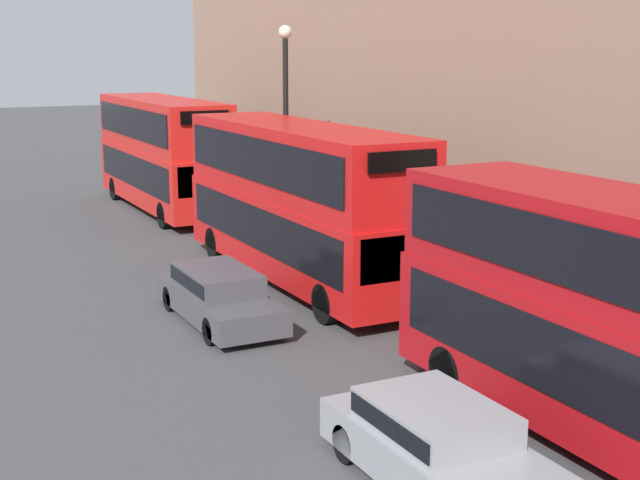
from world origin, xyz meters
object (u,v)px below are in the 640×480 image
object	(u,v)px
car_dark_sedan	(437,442)
pedestrian	(479,282)
bus_third_in_queue	(163,150)
bus_second_in_queue	(299,197)
car_hatchback	(219,294)

from	to	relation	value
car_dark_sedan	pedestrian	distance (m)	9.60
bus_third_in_queue	car_dark_sedan	world-z (taller)	bus_third_in_queue
bus_third_in_queue	pedestrian	world-z (taller)	bus_third_in_queue
bus_third_in_queue	pedestrian	xyz separation A→B (m)	(2.86, -17.42, -1.76)
car_dark_sedan	bus_third_in_queue	bearing A→B (deg)	82.16
bus_second_in_queue	car_hatchback	bearing A→B (deg)	-143.22
car_dark_sedan	car_hatchback	distance (m)	9.37
pedestrian	bus_third_in_queue	bearing A→B (deg)	99.32
car_dark_sedan	pedestrian	size ratio (longest dim) A/B	2.58
bus_third_in_queue	bus_second_in_queue	bearing A→B (deg)	-90.00
bus_third_in_queue	car_dark_sedan	size ratio (longest dim) A/B	2.46
bus_second_in_queue	car_dark_sedan	distance (m)	12.52
car_dark_sedan	pedestrian	bearing A→B (deg)	49.32
bus_third_in_queue	car_hatchback	bearing A→B (deg)	-102.51
bus_second_in_queue	car_hatchback	world-z (taller)	bus_second_in_queue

